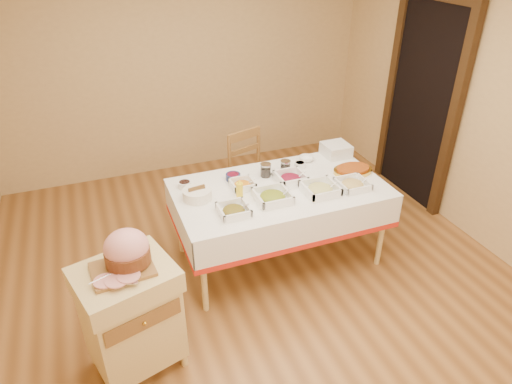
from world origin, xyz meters
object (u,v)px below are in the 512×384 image
preserve_jar_left (266,171)px  brass_platter (353,170)px  preserve_jar_right (285,167)px  plate_stack (336,150)px  dining_table (279,203)px  butcher_cart (131,314)px  mustard_bottle (240,190)px  ham_on_board (126,252)px  bread_basket (197,194)px  dining_chair (253,177)px

preserve_jar_left → brass_platter: preserve_jar_left is taller
preserve_jar_right → plate_stack: (0.61, 0.15, 0.01)m
dining_table → butcher_cart: 1.60m
mustard_bottle → brass_platter: mustard_bottle is taller
brass_platter → dining_table: bearing=-178.9°
butcher_cart → plate_stack: (2.17, 1.15, 0.34)m
butcher_cart → preserve_jar_left: size_ratio=6.88×
brass_platter → ham_on_board: bearing=-160.5°
ham_on_board → butcher_cart: bearing=-141.9°
butcher_cart → ham_on_board: (0.04, 0.03, 0.48)m
plate_stack → brass_platter: plate_stack is taller
dining_table → ham_on_board: (-1.37, -0.73, 0.37)m
brass_platter → mustard_bottle: bearing=-176.8°
butcher_cart → preserve_jar_left: (1.37, 0.99, 0.33)m
preserve_jar_right → mustard_bottle: mustard_bottle is taller
butcher_cart → preserve_jar_left: 1.72m
butcher_cart → preserve_jar_right: (1.56, 1.00, 0.33)m
preserve_jar_left → brass_platter: size_ratio=0.33×
preserve_jar_left → bread_basket: preserve_jar_left is taller
preserve_jar_right → brass_platter: preserve_jar_right is taller
dining_table → bread_basket: bearing=174.6°
brass_platter → bread_basket: bearing=177.9°
dining_table → plate_stack: 0.89m
butcher_cart → bread_basket: bread_basket is taller
butcher_cart → dining_chair: (1.43, 1.48, 0.01)m
ham_on_board → dining_chair: bearing=46.2°
ham_on_board → preserve_jar_left: (1.33, 0.96, -0.15)m
dining_table → bread_basket: size_ratio=7.63×
dining_table → preserve_jar_left: bearing=100.0°
dining_chair → preserve_jar_right: size_ratio=8.08×
preserve_jar_left → bread_basket: size_ratio=0.52×
plate_stack → preserve_jar_right: bearing=-166.2°
dining_chair → preserve_jar_right: 0.60m
dining_chair → ham_on_board: size_ratio=2.41×
dining_table → dining_chair: dining_chair is taller
mustard_bottle → bread_basket: bearing=160.7°
preserve_jar_left → preserve_jar_right: size_ratio=1.04×
butcher_cart → brass_platter: bearing=19.9°
dining_chair → preserve_jar_left: dining_chair is taller
dining_chair → bread_basket: size_ratio=4.01×
ham_on_board → brass_platter: size_ratio=1.06×
butcher_cart → ham_on_board: size_ratio=2.15×
ham_on_board → bread_basket: (0.65, 0.80, -0.16)m
butcher_cart → ham_on_board: bearing=38.1°
dining_table → preserve_jar_right: size_ratio=15.34×
ham_on_board → mustard_bottle: 1.20m
ham_on_board → brass_platter: ham_on_board is taller
butcher_cart → preserve_jar_right: preserve_jar_right is taller
preserve_jar_left → preserve_jar_right: 0.20m
brass_platter → butcher_cart: bearing=-160.1°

